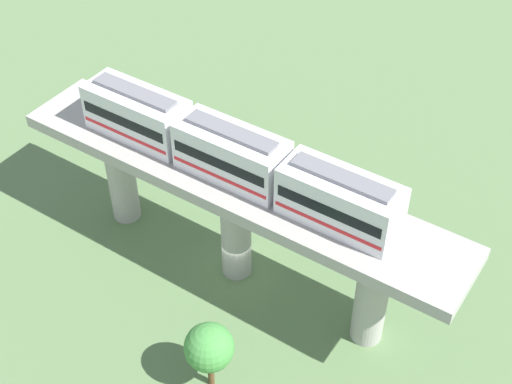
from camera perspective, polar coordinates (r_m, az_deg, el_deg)
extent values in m
plane|color=#5B7A4C|center=(48.00, -1.49, -6.07)|extent=(120.00, 120.00, 0.00)
cylinder|color=#A8A59E|center=(42.34, 9.02, -7.92)|extent=(1.90, 1.90, 7.32)
cylinder|color=#A8A59E|center=(45.33, -1.57, -2.98)|extent=(1.90, 1.90, 7.32)
cylinder|color=#A8A59E|center=(49.93, -10.45, 1.28)|extent=(1.90, 1.90, 7.32)
cube|color=#A8A59E|center=(42.55, -1.67, 0.88)|extent=(5.20, 28.85, 0.80)
cube|color=silver|center=(38.73, 6.54, -0.67)|extent=(2.60, 6.60, 3.00)
cube|color=black|center=(38.56, 6.57, -0.40)|extent=(2.64, 6.07, 0.70)
cube|color=red|center=(39.24, 6.46, -1.47)|extent=(2.64, 6.34, 0.24)
cube|color=slate|center=(37.66, 6.73, 1.14)|extent=(1.10, 5.61, 0.24)
cube|color=silver|center=(41.40, -1.91, 2.94)|extent=(2.60, 6.60, 3.00)
cube|color=black|center=(41.24, -1.92, 3.21)|extent=(2.64, 6.07, 0.70)
cube|color=red|center=(41.88, -1.89, 2.14)|extent=(2.64, 6.34, 0.24)
cube|color=slate|center=(40.40, -1.97, 4.72)|extent=(1.10, 5.61, 0.24)
cube|color=silver|center=(44.99, -9.23, 5.99)|extent=(2.60, 6.60, 3.00)
cube|color=black|center=(44.85, -9.26, 6.25)|extent=(2.64, 6.07, 0.70)
cube|color=red|center=(45.43, -9.12, 5.23)|extent=(2.64, 6.34, 0.24)
cube|color=slate|center=(44.07, -9.46, 7.69)|extent=(1.10, 5.61, 0.24)
cube|color=yellow|center=(53.50, 2.50, 0.84)|extent=(2.50, 4.45, 1.00)
cube|color=black|center=(52.98, 2.39, 1.62)|extent=(2.01, 2.55, 0.76)
cube|color=black|center=(57.77, -3.13, 4.44)|extent=(1.83, 4.21, 1.00)
cube|color=black|center=(57.31, -3.29, 5.18)|extent=(1.66, 2.31, 0.76)
cube|color=#B2B5BA|center=(50.56, 6.40, -2.44)|extent=(1.89, 4.24, 1.00)
cube|color=black|center=(49.99, 6.33, -1.65)|extent=(1.69, 2.33, 0.76)
cylinder|color=brown|center=(41.76, -3.55, -13.63)|extent=(0.36, 0.36, 2.61)
sphere|color=#479342|center=(40.07, -3.68, -11.98)|extent=(2.75, 2.75, 2.75)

